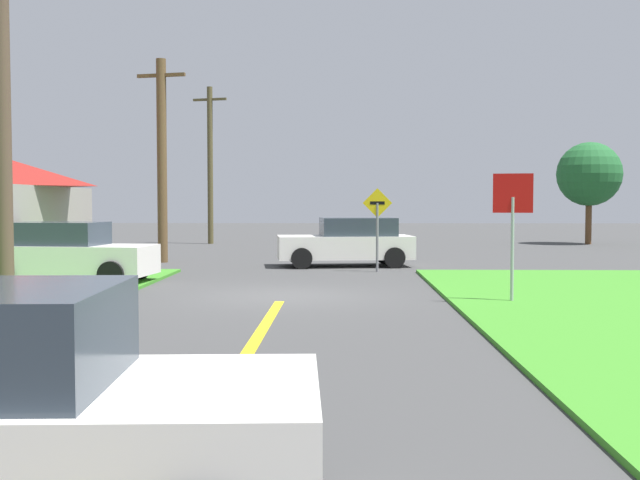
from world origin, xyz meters
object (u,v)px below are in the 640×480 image
at_px(car_approaching_junction, 348,242).
at_px(direction_sign, 377,220).
at_px(parked_car_near_building, 68,253).
at_px(oak_tree_left, 589,174).
at_px(utility_pole_near, 2,91).
at_px(utility_pole_far, 210,163).
at_px(utility_pole_mid, 162,159).
at_px(stop_sign, 513,211).

xyz_separation_m(car_approaching_junction, direction_sign, (0.87, -2.02, 0.79)).
bearing_deg(parked_car_near_building, oak_tree_left, 50.51).
bearing_deg(parked_car_near_building, car_approaching_junction, 43.77).
distance_m(car_approaching_junction, utility_pole_near, 13.10).
distance_m(utility_pole_far, direction_sign, 17.57).
bearing_deg(utility_pole_mid, car_approaching_junction, -12.54).
bearing_deg(utility_pole_near, car_approaching_junction, 57.10).
xyz_separation_m(utility_pole_near, direction_sign, (7.73, 8.59, -2.72)).
xyz_separation_m(parked_car_near_building, utility_pole_mid, (0.81, 7.18, 2.87)).
relative_size(parked_car_near_building, utility_pole_mid, 0.61).
bearing_deg(oak_tree_left, utility_pole_near, -128.32).
bearing_deg(utility_pole_mid, direction_sign, -25.03).
height_order(utility_pole_mid, direction_sign, utility_pole_mid).
distance_m(stop_sign, car_approaching_junction, 10.05).
bearing_deg(utility_pole_far, stop_sign, -65.85).
bearing_deg(oak_tree_left, car_approaching_junction, -132.04).
height_order(car_approaching_junction, parked_car_near_building, same).
xyz_separation_m(utility_pole_mid, direction_sign, (7.44, -3.48, -2.08)).
relative_size(utility_pole_mid, oak_tree_left, 1.39).
bearing_deg(parked_car_near_building, utility_pole_mid, 89.53).
relative_size(car_approaching_junction, parked_car_near_building, 1.05).
height_order(utility_pole_near, direction_sign, utility_pole_near).
relative_size(car_approaching_junction, direction_sign, 1.81).
xyz_separation_m(utility_pole_mid, oak_tree_left, (18.89, 12.20, -0.13)).
distance_m(utility_pole_near, utility_pole_far, 24.12).
bearing_deg(oak_tree_left, utility_pole_far, -179.59).
height_order(car_approaching_junction, utility_pole_far, utility_pole_far).
bearing_deg(utility_pole_near, parked_car_near_building, 96.12).
bearing_deg(utility_pole_mid, oak_tree_left, 32.86).
height_order(utility_pole_mid, oak_tree_left, utility_pole_mid).
bearing_deg(oak_tree_left, parked_car_near_building, -135.46).
bearing_deg(parked_car_near_building, direction_sign, 30.16).
relative_size(car_approaching_junction, oak_tree_left, 0.90).
height_order(car_approaching_junction, direction_sign, direction_sign).
relative_size(parked_car_near_building, utility_pole_far, 0.55).
height_order(utility_pole_near, oak_tree_left, utility_pole_near).
bearing_deg(utility_pole_far, utility_pole_near, -89.83).
relative_size(utility_pole_near, utility_pole_far, 1.05).
distance_m(stop_sign, utility_pole_mid, 14.81).
bearing_deg(utility_pole_mid, utility_pole_near, -91.37).
height_order(stop_sign, car_approaching_junction, stop_sign).
xyz_separation_m(stop_sign, utility_pole_far, (-10.28, 22.93, 2.18)).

